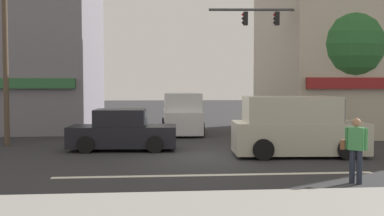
% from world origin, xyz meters
% --- Properties ---
extents(ground_plane, '(120.00, 120.00, 0.00)m').
position_xyz_m(ground_plane, '(0.00, 0.00, 0.00)').
color(ground_plane, '#2B2B2D').
extents(lane_marking_stripe, '(9.00, 0.24, 0.01)m').
position_xyz_m(lane_marking_stripe, '(0.00, -3.50, 0.00)').
color(lane_marking_stripe, silver).
rests_on(lane_marking_stripe, ground).
extents(building_right_corner, '(12.12, 9.20, 12.12)m').
position_xyz_m(building_right_corner, '(10.75, 8.01, 6.05)').
color(building_right_corner, '#B7AD99').
rests_on(building_right_corner, ground).
extents(street_tree, '(4.18, 4.18, 6.44)m').
position_xyz_m(street_tree, '(7.27, 5.06, 4.33)').
color(street_tree, '#4C3823').
rests_on(street_tree, ground).
extents(utility_pole_near_left, '(1.40, 0.22, 7.35)m').
position_xyz_m(utility_pole_near_left, '(-7.80, 3.41, 3.82)').
color(utility_pole_near_left, brown).
rests_on(utility_pole_near_left, ground).
extents(traffic_light_mast, '(4.88, 0.52, 6.20)m').
position_xyz_m(traffic_light_mast, '(4.62, 4.39, 4.18)').
color(traffic_light_mast, '#47474C').
rests_on(traffic_light_mast, ground).
extents(sedan_crossing_leftbound, '(4.18, 2.04, 1.58)m').
position_xyz_m(sedan_crossing_leftbound, '(-2.92, 1.68, 0.71)').
color(sedan_crossing_leftbound, black).
rests_on(sedan_crossing_leftbound, ground).
extents(van_crossing_rightbound, '(4.71, 2.26, 2.11)m').
position_xyz_m(van_crossing_rightbound, '(3.31, -0.36, 1.01)').
color(van_crossing_rightbound, '#B7B29E').
rests_on(van_crossing_rightbound, ground).
extents(van_parked_curbside, '(2.09, 4.63, 2.11)m').
position_xyz_m(van_parked_curbside, '(-0.24, 7.35, 1.01)').
color(van_parked_curbside, silver).
rests_on(van_parked_curbside, ground).
extents(pedestrian_foreground_with_bag, '(0.58, 0.58, 1.67)m').
position_xyz_m(pedestrian_foreground_with_bag, '(3.38, -4.87, 0.95)').
color(pedestrian_foreground_with_bag, '#232838').
rests_on(pedestrian_foreground_with_bag, ground).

